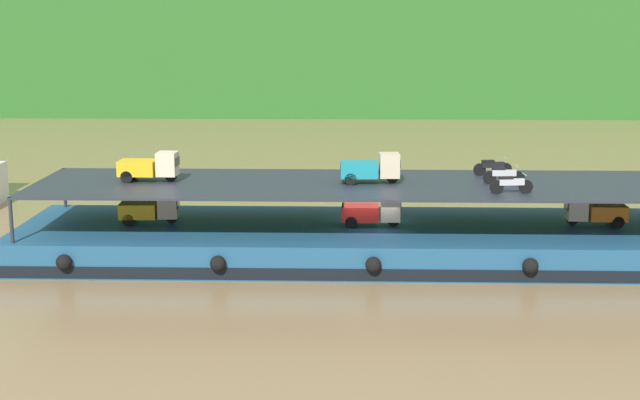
# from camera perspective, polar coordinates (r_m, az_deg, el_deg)

# --- Properties ---
(ground_plane) EXTENTS (400.00, 400.00, 0.00)m
(ground_plane) POSITION_cam_1_polar(r_m,az_deg,el_deg) (41.46, 3.27, -3.67)
(ground_plane) COLOR olive
(cargo_barge) EXTENTS (32.74, 8.81, 1.50)m
(cargo_barge) POSITION_cam_1_polar(r_m,az_deg,el_deg) (41.24, 3.29, -2.68)
(cargo_barge) COLOR navy
(cargo_barge) RESTS_ON ground
(cargo_rack) EXTENTS (31.14, 7.47, 2.00)m
(cargo_rack) POSITION_cam_1_polar(r_m,az_deg,el_deg) (40.67, 3.33, 1.00)
(cargo_rack) COLOR #232833
(cargo_rack) RESTS_ON cargo_barge
(mini_truck_lower_stern) EXTENTS (2.80, 1.30, 1.38)m
(mini_truck_lower_stern) POSITION_cam_1_polar(r_m,az_deg,el_deg) (42.09, -10.92, -0.56)
(mini_truck_lower_stern) COLOR gold
(mini_truck_lower_stern) RESTS_ON cargo_barge
(mini_truck_lower_aft) EXTENTS (2.77, 1.25, 1.38)m
(mini_truck_lower_aft) POSITION_cam_1_polar(r_m,az_deg,el_deg) (40.85, 3.40, -0.74)
(mini_truck_lower_aft) COLOR red
(mini_truck_lower_aft) RESTS_ON cargo_barge
(mini_truck_lower_mid) EXTENTS (2.76, 1.24, 1.38)m
(mini_truck_lower_mid) POSITION_cam_1_polar(r_m,az_deg,el_deg) (42.86, 17.34, -0.67)
(mini_truck_lower_mid) COLOR orange
(mini_truck_lower_mid) RESTS_ON cargo_barge
(mini_truck_upper_stern) EXTENTS (2.78, 1.27, 1.38)m
(mini_truck_upper_stern) POSITION_cam_1_polar(r_m,az_deg,el_deg) (41.78, -10.96, 2.14)
(mini_truck_upper_stern) COLOR gold
(mini_truck_upper_stern) RESTS_ON cargo_rack
(mini_truck_upper_mid) EXTENTS (2.78, 1.26, 1.38)m
(mini_truck_upper_mid) POSITION_cam_1_polar(r_m,az_deg,el_deg) (40.63, 3.33, 2.07)
(mini_truck_upper_mid) COLOR teal
(mini_truck_upper_mid) RESTS_ON cargo_rack
(motorcycle_upper_port) EXTENTS (1.90, 0.55, 0.87)m
(motorcycle_upper_port) POSITION_cam_1_polar(r_m,az_deg,el_deg) (39.03, 12.26, 1.03)
(motorcycle_upper_port) COLOR black
(motorcycle_upper_port) RESTS_ON cargo_rack
(motorcycle_upper_centre) EXTENTS (1.90, 0.55, 0.87)m
(motorcycle_upper_centre) POSITION_cam_1_polar(r_m,az_deg,el_deg) (41.21, 11.79, 1.61)
(motorcycle_upper_centre) COLOR black
(motorcycle_upper_centre) RESTS_ON cargo_rack
(motorcycle_upper_stbd) EXTENTS (1.89, 0.55, 0.87)m
(motorcycle_upper_stbd) POSITION_cam_1_polar(r_m,az_deg,el_deg) (43.36, 11.10, 2.14)
(motorcycle_upper_stbd) COLOR black
(motorcycle_upper_stbd) RESTS_ON cargo_rack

